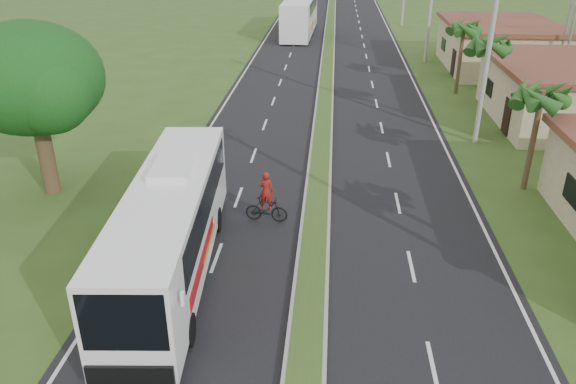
{
  "coord_description": "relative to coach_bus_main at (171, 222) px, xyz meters",
  "views": [
    {
      "loc": [
        0.49,
        -12.08,
        10.98
      ],
      "look_at": [
        -1.05,
        7.01,
        1.8
      ],
      "focal_mm": 35.0,
      "sensor_mm": 36.0,
      "label": 1
    }
  ],
  "objects": [
    {
      "name": "lane_edge_right",
      "position": [
        11.42,
        16.04,
        -2.01
      ],
      "size": [
        0.12,
        160.0,
        0.01
      ],
      "primitive_type": "cube",
      "color": "silver",
      "rests_on": "ground"
    },
    {
      "name": "coach_bus_main",
      "position": [
        0.0,
        0.0,
        0.0
      ],
      "size": [
        3.18,
        11.47,
        3.66
      ],
      "rotation": [
        0.0,
        0.0,
        0.07
      ],
      "color": "white",
      "rests_on": "ground"
    },
    {
      "name": "ground",
      "position": [
        4.72,
        -3.96,
        -2.01
      ],
      "size": [
        180.0,
        180.0,
        0.0
      ],
      "primitive_type": "plane",
      "color": "#384E1C",
      "rests_on": "ground"
    },
    {
      "name": "shop_far",
      "position": [
        18.72,
        32.04,
        -0.09
      ],
      "size": [
        8.6,
        11.6,
        3.82
      ],
      "color": "tan",
      "rests_on": "ground"
    },
    {
      "name": "shop_mid",
      "position": [
        18.72,
        18.04,
        -0.16
      ],
      "size": [
        7.6,
        10.6,
        3.67
      ],
      "color": "tan",
      "rests_on": "ground"
    },
    {
      "name": "lane_edge_left",
      "position": [
        -1.98,
        16.04,
        -2.01
      ],
      "size": [
        0.12,
        160.0,
        0.01
      ],
      "primitive_type": "cube",
      "color": "silver",
      "rests_on": "ground"
    },
    {
      "name": "motorcyclist",
      "position": [
        2.72,
        3.99,
        -1.24
      ],
      "size": [
        1.78,
        0.66,
        2.19
      ],
      "rotation": [
        0.0,
        0.0,
        -0.1
      ],
      "color": "black",
      "rests_on": "ground"
    },
    {
      "name": "palm_verge_d",
      "position": [
        14.02,
        24.04,
        2.53
      ],
      "size": [
        2.4,
        2.4,
        5.25
      ],
      "color": "#473321",
      "rests_on": "ground"
    },
    {
      "name": "palm_verge_b",
      "position": [
        14.12,
        8.04,
        2.34
      ],
      "size": [
        2.4,
        2.4,
        5.05
      ],
      "color": "#473321",
      "rests_on": "ground"
    },
    {
      "name": "shade_tree",
      "position": [
        -7.39,
        6.06,
        3.01
      ],
      "size": [
        6.3,
        6.0,
        7.54
      ],
      "color": "#473321",
      "rests_on": "ground"
    },
    {
      "name": "median_strip",
      "position": [
        4.72,
        16.04,
        -1.91
      ],
      "size": [
        1.2,
        160.0,
        0.18
      ],
      "color": "gray",
      "rests_on": "ground"
    },
    {
      "name": "palm_verge_c",
      "position": [
        13.52,
        15.04,
        3.11
      ],
      "size": [
        2.4,
        2.4,
        5.85
      ],
      "color": "#473321",
      "rests_on": "ground"
    },
    {
      "name": "utility_pole_b",
      "position": [
        13.19,
        14.04,
        4.24
      ],
      "size": [
        3.2,
        0.28,
        12.0
      ],
      "color": "gray",
      "rests_on": "ground"
    },
    {
      "name": "coach_bus_far",
      "position": [
        1.45,
        46.71,
        0.15
      ],
      "size": [
        3.29,
        13.19,
        3.82
      ],
      "rotation": [
        0.0,
        0.0,
        -0.03
      ],
      "color": "white",
      "rests_on": "ground"
    },
    {
      "name": "road_asphalt",
      "position": [
        4.72,
        16.04,
        -2.0
      ],
      "size": [
        14.0,
        160.0,
        0.02
      ],
      "primitive_type": "cube",
      "color": "black",
      "rests_on": "ground"
    }
  ]
}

